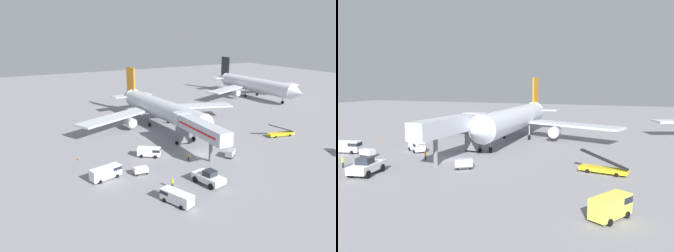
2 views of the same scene
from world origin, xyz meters
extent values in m
plane|color=gray|center=(0.00, 0.00, 0.00)|extent=(300.00, 300.00, 0.00)
cylinder|color=silver|center=(2.58, 21.62, 4.79)|extent=(6.68, 36.16, 5.15)
cone|color=silver|center=(3.44, 1.52, 4.79)|extent=(5.22, 4.47, 5.05)
cone|color=silver|center=(1.67, 42.91, 5.17)|extent=(5.17, 6.83, 4.89)
cube|color=orange|center=(1.74, 41.25, 9.94)|extent=(0.58, 5.22, 8.24)
cube|color=silver|center=(4.85, 40.91, 5.43)|extent=(6.33, 4.05, 0.24)
cube|color=silver|center=(-1.33, 40.64, 5.43)|extent=(6.33, 4.05, 0.24)
cube|color=silver|center=(14.90, 25.30, 3.63)|extent=(22.33, 12.22, 0.44)
cube|color=silver|center=(-10.01, 24.23, 3.63)|extent=(22.04, 13.78, 0.44)
cylinder|color=#A8A8AD|center=(11.25, 23.81, 2.15)|extent=(2.54, 3.23, 2.41)
cylinder|color=#A8A8AD|center=(-6.24, 23.06, 2.15)|extent=(2.54, 3.23, 2.41)
cylinder|color=gray|center=(3.18, 7.60, 1.90)|extent=(0.28, 0.28, 2.69)
cylinder|color=black|center=(3.18, 7.60, 0.55)|extent=(0.40, 1.11, 1.10)
cylinder|color=gray|center=(5.45, 23.91, 1.90)|extent=(0.28, 0.28, 2.69)
cylinder|color=black|center=(5.45, 23.91, 0.55)|extent=(0.40, 1.11, 1.10)
cylinder|color=gray|center=(-0.47, 23.65, 1.90)|extent=(0.28, 0.28, 2.69)
cylinder|color=black|center=(-0.47, 23.65, 0.55)|extent=(0.40, 1.11, 1.10)
cube|color=#B2B7C1|center=(-0.60, -1.02, 5.84)|extent=(3.83, 16.76, 2.70)
cube|color=red|center=(-2.12, -0.94, 5.84)|extent=(0.74, 13.96, 0.44)
cube|color=#B2B7C1|center=(-0.15, 7.89, 5.84)|extent=(3.59, 2.97, 2.84)
cube|color=#232833|center=(-0.09, 9.19, 6.09)|extent=(3.31, 0.40, 0.90)
cube|color=slate|center=(-0.18, 7.29, 2.44)|extent=(2.64, 1.92, 4.09)
cylinder|color=black|center=(-1.61, 7.36, 0.40)|extent=(0.34, 0.81, 0.80)
cylinder|color=black|center=(1.24, 7.22, 0.40)|extent=(0.34, 0.81, 0.80)
cylinder|color=slate|center=(-0.76, -4.34, 2.24)|extent=(0.70, 0.70, 4.49)
cube|color=white|center=(-6.96, -12.24, 1.07)|extent=(3.70, 6.01, 1.04)
cube|color=#232833|center=(-6.91, -12.51, 2.04)|extent=(2.18, 2.13, 0.90)
cylinder|color=black|center=(-5.37, -13.78, 0.55)|extent=(0.60, 1.16, 1.10)
cylinder|color=black|center=(-7.86, -14.27, 0.55)|extent=(0.60, 1.16, 1.10)
cylinder|color=black|center=(-6.06, -10.21, 0.55)|extent=(0.60, 1.16, 1.10)
cylinder|color=black|center=(-8.56, -10.69, 0.55)|extent=(0.60, 1.16, 1.10)
cube|color=yellow|center=(23.85, 0.38, 0.57)|extent=(6.98, 3.08, 0.55)
cube|color=black|center=(23.85, 0.38, 2.05)|extent=(6.87, 2.26, 2.34)
cylinder|color=black|center=(21.70, -0.12, 0.30)|extent=(0.63, 0.33, 0.60)
cylinder|color=black|center=(22.02, 1.62, 0.30)|extent=(0.63, 0.33, 0.60)
cylinder|color=black|center=(25.68, -0.87, 0.30)|extent=(0.63, 0.33, 0.60)
cylinder|color=black|center=(26.01, 0.88, 0.30)|extent=(0.63, 0.33, 0.60)
cube|color=white|center=(-14.99, -15.36, 1.11)|extent=(3.54, 5.59, 1.65)
cube|color=#1E232D|center=(-15.59, -13.68, 1.48)|extent=(2.36, 2.23, 0.53)
cylinder|color=black|center=(-16.39, -14.13, 0.34)|extent=(0.55, 0.75, 0.68)
cylinder|color=black|center=(-14.69, -13.52, 0.34)|extent=(0.55, 0.75, 0.68)
cylinder|color=black|center=(-15.30, -17.20, 0.34)|extent=(0.55, 0.75, 0.68)
cylinder|color=black|center=(-13.59, -16.60, 0.34)|extent=(0.55, 0.75, 0.68)
cube|color=white|center=(-21.47, -2.07, 1.25)|extent=(5.83, 3.13, 1.93)
cube|color=#1E232D|center=(-19.64, -1.62, 1.68)|extent=(2.17, 2.25, 0.62)
cylinder|color=black|center=(-20.02, -0.80, 0.34)|extent=(0.74, 0.49, 0.68)
cylinder|color=black|center=(-19.59, -2.52, 0.34)|extent=(0.74, 0.49, 0.68)
cylinder|color=black|center=(-23.36, -1.62, 0.34)|extent=(0.74, 0.49, 0.68)
cylinder|color=black|center=(-22.93, -3.35, 0.34)|extent=(0.74, 0.49, 0.68)
cube|color=white|center=(-10.25, 3.84, 1.12)|extent=(4.86, 4.26, 1.66)
cube|color=#1E232D|center=(-8.97, 2.90, 1.48)|extent=(2.32, 2.40, 0.53)
cylinder|color=black|center=(-8.56, 3.70, 0.34)|extent=(0.75, 0.67, 0.68)
cylinder|color=black|center=(-9.61, 2.27, 0.34)|extent=(0.75, 0.67, 0.68)
cylinder|color=black|center=(-10.89, 5.42, 0.34)|extent=(0.75, 0.67, 0.68)
cylinder|color=black|center=(-11.94, 3.98, 0.34)|extent=(0.75, 0.67, 0.68)
cube|color=#38383D|center=(-15.34, -3.18, 0.29)|extent=(2.66, 1.58, 0.22)
cube|color=silver|center=(-15.34, -3.18, 0.88)|extent=(2.66, 1.58, 0.97)
cylinder|color=black|center=(-16.28, -3.70, 0.18)|extent=(0.37, 0.16, 0.36)
cylinder|color=black|center=(-16.16, -2.48, 0.18)|extent=(0.37, 0.16, 0.36)
cylinder|color=black|center=(-14.51, -3.88, 0.18)|extent=(0.37, 0.16, 0.36)
cylinder|color=black|center=(-14.39, -2.66, 0.18)|extent=(0.37, 0.16, 0.36)
cube|color=#38383D|center=(4.13, -4.50, 0.29)|extent=(3.01, 2.67, 0.22)
cube|color=#999EA5|center=(4.13, -4.50, 1.00)|extent=(3.01, 2.67, 1.19)
cylinder|color=black|center=(3.71, -5.56, 0.18)|extent=(0.37, 0.30, 0.36)
cylinder|color=black|center=(2.99, -4.50, 0.18)|extent=(0.37, 0.30, 0.36)
cylinder|color=black|center=(5.27, -4.50, 0.18)|extent=(0.37, 0.30, 0.36)
cylinder|color=black|center=(4.55, -3.44, 0.18)|extent=(0.37, 0.30, 0.36)
cylinder|color=#1E2333|center=(-13.05, -10.62, 0.43)|extent=(0.35, 0.35, 0.86)
cylinder|color=#D8EA19|center=(-13.05, -10.62, 1.20)|extent=(0.47, 0.47, 0.68)
sphere|color=tan|center=(-13.05, -10.62, 1.68)|extent=(0.23, 0.23, 0.23)
cylinder|color=#1E2333|center=(-4.35, -1.88, 0.40)|extent=(0.34, 0.34, 0.81)
cylinder|color=orange|center=(-4.35, -1.88, 1.13)|extent=(0.45, 0.45, 0.64)
sphere|color=tan|center=(-4.35, -1.88, 1.58)|extent=(0.22, 0.22, 0.22)
cube|color=black|center=(24.69, -12.32, 0.01)|extent=(0.35, 0.35, 0.03)
cone|color=orange|center=(24.69, -12.32, 0.28)|extent=(0.30, 0.30, 0.51)
cube|color=black|center=(-23.36, 9.02, 0.01)|extent=(0.40, 0.40, 0.03)
cone|color=orange|center=(-23.36, 9.02, 0.32)|extent=(0.34, 0.34, 0.58)
cylinder|color=silver|center=(53.05, 39.97, 4.80)|extent=(5.44, 35.13, 5.18)
cone|color=silver|center=(52.90, 20.34, 4.80)|extent=(5.11, 4.19, 5.08)
cone|color=silver|center=(53.20, 60.75, 5.19)|extent=(4.97, 6.50, 4.92)
cube|color=#232328|center=(53.19, 59.13, 9.98)|extent=(0.40, 5.08, 8.29)
cube|color=silver|center=(56.29, 58.64, 5.45)|extent=(6.24, 3.74, 0.24)
cube|color=silver|center=(50.08, 58.69, 5.45)|extent=(6.24, 3.74, 0.24)
cube|color=silver|center=(64.76, 42.75, 3.64)|extent=(20.69, 12.43, 0.44)
cube|color=silver|center=(41.37, 42.93, 3.64)|extent=(20.73, 12.18, 0.44)
cylinder|color=#A8A8AD|center=(61.30, 41.56, 2.21)|extent=(2.32, 3.00, 2.29)
cylinder|color=#A8A8AD|center=(44.81, 41.68, 2.21)|extent=(2.32, 3.00, 2.29)
cylinder|color=gray|center=(52.94, 26.28, 1.90)|extent=(0.28, 0.28, 2.70)
cylinder|color=black|center=(52.94, 26.28, 0.55)|extent=(0.36, 1.10, 1.10)
cylinder|color=gray|center=(56.04, 42.05, 1.90)|extent=(0.28, 0.28, 2.70)
cylinder|color=black|center=(56.04, 42.05, 0.55)|extent=(0.36, 1.10, 1.10)
cylinder|color=gray|center=(50.08, 42.09, 1.90)|extent=(0.28, 0.28, 2.70)
cylinder|color=black|center=(50.08, 42.09, 0.55)|extent=(0.36, 1.10, 1.10)
camera|label=1|loc=(-37.44, -52.97, 24.86)|focal=35.03mm
camera|label=2|loc=(28.13, -48.42, 12.79)|focal=36.50mm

